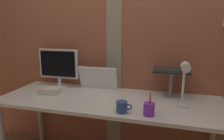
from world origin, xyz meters
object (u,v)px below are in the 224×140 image
object	(u,v)px
whiteboard_panel	(98,78)
coffee_mug	(122,107)
pen_cup	(149,109)
laptop	(172,64)
desk_lamp	(184,80)
monitor	(59,66)

from	to	relation	value
whiteboard_panel	coffee_mug	xyz separation A→B (m)	(0.38, -0.52, -0.07)
pen_cup	coffee_mug	world-z (taller)	pen_cup
laptop	coffee_mug	xyz separation A→B (m)	(-0.36, -0.56, -0.26)
desk_lamp	coffee_mug	xyz separation A→B (m)	(-0.45, -0.20, -0.19)
laptop	pen_cup	world-z (taller)	laptop
monitor	coffee_mug	xyz separation A→B (m)	(0.81, -0.49, -0.19)
pen_cup	coffee_mug	size ratio (longest dim) A/B	1.44
whiteboard_panel	desk_lamp	world-z (taller)	desk_lamp
monitor	desk_lamp	size ratio (longest dim) A/B	1.14
monitor	coffee_mug	size ratio (longest dim) A/B	3.55
coffee_mug	monitor	bearing A→B (deg)	149.03
desk_lamp	coffee_mug	bearing A→B (deg)	-156.07
desk_lamp	pen_cup	world-z (taller)	desk_lamp
monitor	desk_lamp	world-z (taller)	monitor
whiteboard_panel	pen_cup	world-z (taller)	whiteboard_panel
whiteboard_panel	desk_lamp	size ratio (longest dim) A/B	1.06
desk_lamp	coffee_mug	size ratio (longest dim) A/B	3.12
whiteboard_panel	coffee_mug	world-z (taller)	whiteboard_panel
pen_cup	laptop	bearing A→B (deg)	74.65
pen_cup	desk_lamp	bearing A→B (deg)	39.06
desk_lamp	pen_cup	bearing A→B (deg)	-140.94
laptop	pen_cup	xyz separation A→B (m)	(-0.15, -0.56, -0.25)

